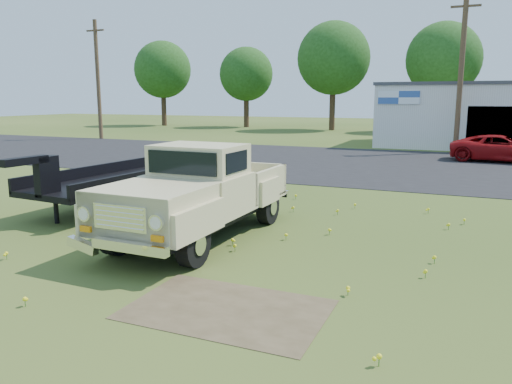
{
  "coord_description": "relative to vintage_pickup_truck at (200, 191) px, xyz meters",
  "views": [
    {
      "loc": [
        4.73,
        -9.42,
        3.19
      ],
      "look_at": [
        0.27,
        1.0,
        1.04
      ],
      "focal_mm": 35.0,
      "sensor_mm": 36.0,
      "label": 1
    }
  ],
  "objects": [
    {
      "name": "treeline_b",
      "position": [
        -17.15,
        40.64,
        4.58
      ],
      "size": [
        5.76,
        5.76,
        8.57
      ],
      "color": "#3C291B",
      "rests_on": "ground"
    },
    {
      "name": "treeline_c",
      "position": [
        -7.15,
        39.14,
        5.85
      ],
      "size": [
        7.04,
        7.04,
        10.47
      ],
      "color": "#3C291B",
      "rests_on": "ground"
    },
    {
      "name": "utility_pole_mid",
      "position": [
        4.85,
        21.64,
        3.52
      ],
      "size": [
        1.6,
        0.3,
        9.0
      ],
      "color": "#483221",
      "rests_on": "ground"
    },
    {
      "name": "red_pickup",
      "position": [
        7.06,
        18.05,
        -0.42
      ],
      "size": [
        4.92,
        2.56,
        1.32
      ],
      "primitive_type": "imported",
      "rotation": [
        0.0,
        0.0,
        1.49
      ],
      "color": "maroon",
      "rests_on": "ground"
    },
    {
      "name": "asphalt_lot",
      "position": [
        0.85,
        14.64,
        -1.08
      ],
      "size": [
        90.0,
        14.0,
        0.02
      ],
      "primitive_type": "cube",
      "color": "black",
      "rests_on": "ground"
    },
    {
      "name": "commercial_building",
      "position": [
        6.85,
        26.63,
        1.02
      ],
      "size": [
        14.2,
        8.2,
        4.15
      ],
      "color": "silver",
      "rests_on": "ground"
    },
    {
      "name": "treeline_d",
      "position": [
        2.85,
        40.14,
        5.53
      ],
      "size": [
        6.72,
        6.72,
        10.0
      ],
      "color": "#3C291B",
      "rests_on": "ground"
    },
    {
      "name": "ground",
      "position": [
        0.85,
        -0.36,
        -1.08
      ],
      "size": [
        140.0,
        140.0,
        0.0
      ],
      "primitive_type": "plane",
      "color": "#304917",
      "rests_on": "ground"
    },
    {
      "name": "dirt_patch_b",
      "position": [
        -1.15,
        3.14,
        -1.08
      ],
      "size": [
        2.2,
        1.6,
        0.01
      ],
      "primitive_type": "cube",
      "color": "#483C26",
      "rests_on": "ground"
    },
    {
      "name": "dirt_patch_a",
      "position": [
        2.35,
        -3.36,
        -1.08
      ],
      "size": [
        3.0,
        2.0,
        0.01
      ],
      "primitive_type": "cube",
      "color": "#483C26",
      "rests_on": "ground"
    },
    {
      "name": "utility_pole_west",
      "position": [
        -21.15,
        21.64,
        3.52
      ],
      "size": [
        1.6,
        0.3,
        9.0
      ],
      "color": "#483221",
      "rests_on": "ground"
    },
    {
      "name": "treeline_a",
      "position": [
        -27.15,
        39.64,
        5.22
      ],
      "size": [
        6.4,
        6.4,
        9.52
      ],
      "color": "#3C291B",
      "rests_on": "ground"
    },
    {
      "name": "vintage_pickup_truck",
      "position": [
        0.0,
        0.0,
        0.0
      ],
      "size": [
        2.44,
        6.02,
        2.17
      ],
      "primitive_type": null,
      "rotation": [
        0.0,
        0.0,
        -0.02
      ],
      "color": "#C9BC87",
      "rests_on": "ground"
    },
    {
      "name": "flatbed_trailer",
      "position": [
        -3.87,
        2.2,
        -0.18
      ],
      "size": [
        2.74,
        6.8,
        1.81
      ],
      "primitive_type": null,
      "rotation": [
        0.0,
        0.0,
        -0.08
      ],
      "color": "black",
      "rests_on": "ground"
    }
  ]
}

